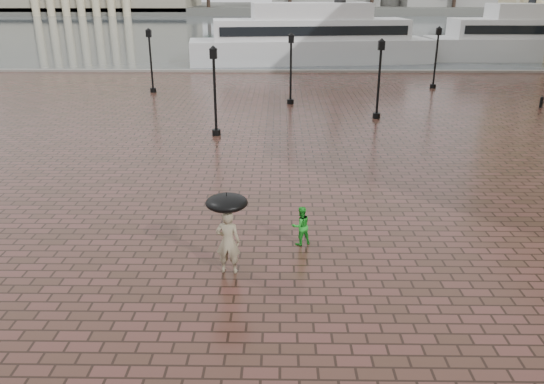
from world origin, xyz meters
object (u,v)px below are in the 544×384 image
(ferry_near, at_px, (310,38))
(child_pedestrian, at_px, (301,226))
(ferry_far, at_px, (542,37))
(adult_pedestrian, at_px, (228,242))
(street_lamps, at_px, (297,69))

(ferry_near, bearing_deg, child_pedestrian, -100.94)
(child_pedestrian, distance_m, ferry_far, 51.42)
(adult_pedestrian, distance_m, child_pedestrian, 2.64)
(adult_pedestrian, xyz_separation_m, ferry_near, (4.43, 42.72, 1.48))
(child_pedestrian, xyz_separation_m, ferry_far, (26.88, 43.80, 1.72))
(adult_pedestrian, relative_size, ferry_near, 0.07)
(child_pedestrian, height_order, ferry_near, ferry_near)
(street_lamps, distance_m, child_pedestrian, 20.18)
(street_lamps, relative_size, adult_pedestrian, 11.97)
(street_lamps, bearing_deg, ferry_near, 84.64)
(street_lamps, bearing_deg, adult_pedestrian, -96.46)
(ferry_far, bearing_deg, street_lamps, -137.77)
(child_pedestrian, bearing_deg, ferry_near, -117.52)
(street_lamps, xyz_separation_m, ferry_far, (26.43, 23.71, -0.01))
(street_lamps, relative_size, child_pedestrian, 17.82)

